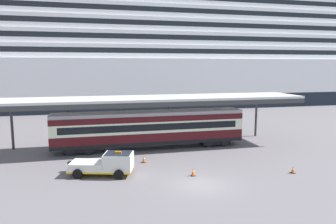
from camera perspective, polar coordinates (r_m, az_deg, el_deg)
The scene contains 9 objects.
ground_plane at distance 25.33m, azimuth 5.72°, elevation -12.71°, with size 400.00×400.00×0.00m, color #615C5F.
cruise_ship at distance 78.85m, azimuth -2.12°, elevation 9.63°, with size 142.97×28.36×34.43m.
platform_canopy at distance 35.33m, azimuth -3.43°, elevation 2.18°, with size 34.82×5.95×5.62m.
train_carriage at distance 35.34m, azimuth -3.26°, elevation -2.81°, with size 20.66×2.81×4.11m.
service_truck at distance 27.54m, azimuth -10.67°, elevation -8.91°, with size 5.56×3.39×2.02m.
traffic_cone_near at distance 27.15m, azimuth 4.46°, elevation -10.49°, with size 0.36×0.36×0.68m.
traffic_cone_mid at distance 30.70m, azimuth -4.27°, elevation -8.26°, with size 0.36×0.36×0.70m.
traffic_cone_far at distance 29.70m, azimuth 21.19°, elevation -9.46°, with size 0.36×0.36×0.60m.
quay_bollard at distance 29.27m, azimuth -16.87°, elevation -9.06°, with size 0.48×0.48×0.96m.
Camera 1 is at (-7.97, -22.30, 8.97)m, focal length 34.53 mm.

